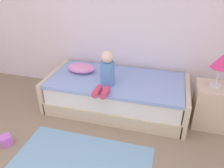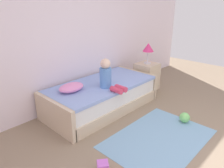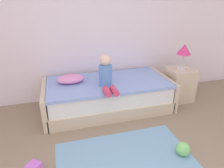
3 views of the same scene
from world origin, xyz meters
The scene contains 8 objects.
wall_rear centered at (0.00, 2.60, 1.45)m, with size 7.20×0.10×2.90m, color white.
bed centered at (0.15, 2.00, 0.25)m, with size 2.11×1.00×0.50m.
nightstand centered at (1.50, 1.96, 0.30)m, with size 0.44×0.44×0.60m, color beige.
table_lamp centered at (1.50, 1.96, 0.94)m, with size 0.24×0.24×0.45m.
child_figure centered at (0.06, 1.77, 0.70)m, with size 0.20×0.51×0.50m.
pillow centered at (-0.45, 2.10, 0.56)m, with size 0.44×0.30×0.13m, color #EA8CC6.
toy_ball centered at (0.73, 0.65, 0.08)m, with size 0.17×0.17×0.17m, color #7FD872.
area_rug centered at (0.04, 0.70, 0.00)m, with size 1.60×1.10×0.01m, color #7AA8CC.
Camera 3 is at (-0.60, -0.92, 1.74)m, focal length 31.56 mm.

